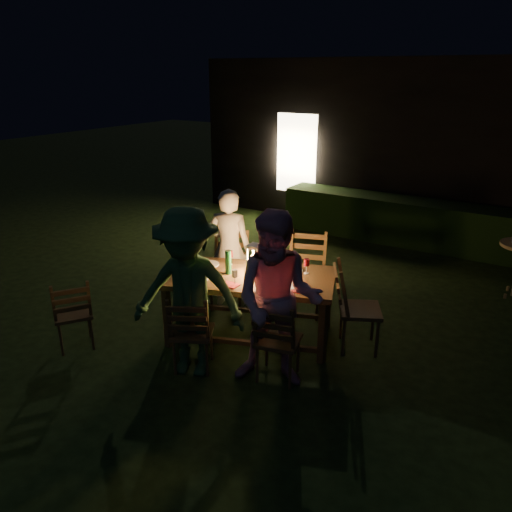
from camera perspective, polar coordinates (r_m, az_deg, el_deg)
The scene contains 25 objects.
garden_envelope at distance 11.47m, azimuth 22.22°, elevation 12.05°, with size 40.00×40.00×3.20m.
dining_table at distance 5.68m, azimuth -0.70°, elevation -2.94°, with size 2.11×1.55×0.79m.
chair_near_left at distance 5.32m, azimuth -7.23°, elevation -10.06°, with size 0.57×0.58×0.92m.
chair_near_right at distance 5.13m, azimuth 2.48°, elevation -11.10°, with size 0.51×0.53×0.93m.
chair_far_left at distance 6.62m, azimuth -3.11°, elevation -3.21°, with size 0.61×0.63×1.03m.
chair_far_right at distance 6.46m, azimuth 5.55°, elevation -3.78°, with size 0.62×0.64×1.08m.
chair_end at distance 5.74m, azimuth 11.49°, elevation -7.49°, with size 0.65×0.64×1.04m.
chair_spare at distance 6.02m, azimuth -20.02°, elevation -7.49°, with size 0.58×0.57×0.90m.
person_house_side at distance 6.49m, azimuth -3.08°, elevation 0.85°, with size 0.58×0.38×1.58m, color beige.
person_opp_right at distance 4.79m, azimuth 2.52°, elevation -5.17°, with size 0.87×0.68×1.79m, color pink.
person_opp_left at distance 5.00m, azimuth -7.75°, elevation -4.32°, with size 1.15×0.66×1.78m, color #2D572B.
lantern at distance 5.62m, azimuth -0.11°, elevation -0.58°, with size 0.16×0.16×0.35m.
plate_far_left at distance 5.97m, azimuth -5.43°, elevation -0.94°, with size 0.25×0.25×0.01m, color white.
plate_near_left at distance 5.58m, azimuth -6.71°, elevation -2.55°, with size 0.25×0.25×0.01m, color white.
plate_far_right at distance 5.78m, azimuth 4.12°, elevation -1.65°, with size 0.25×0.25×0.01m, color white.
plate_near_right at distance 5.37m, azimuth 3.51°, elevation -3.39°, with size 0.25×0.25×0.01m, color white.
wineglass_a at distance 5.93m, azimuth -2.98°, elevation -0.18°, with size 0.06×0.06×0.18m, color #59070F, non-canonical shape.
wineglass_b at distance 5.69m, azimuth -8.07°, elevation -1.28°, with size 0.06×0.06×0.18m, color #59070F, non-canonical shape.
wineglass_c at distance 5.31m, azimuth 1.83°, elevation -2.72°, with size 0.06×0.06×0.18m, color #59070F, non-canonical shape.
wineglass_d at distance 5.69m, azimuth 5.79°, elevation -1.17°, with size 0.06×0.06×0.18m, color #59070F, non-canonical shape.
wineglass_e at distance 5.36m, azimuth -2.42°, elevation -2.47°, with size 0.06×0.06×0.18m, color silver, non-canonical shape.
bottle_table at distance 5.65m, azimuth -3.19°, elevation -0.71°, with size 0.07×0.07×0.28m, color #0F471E.
napkin_left at distance 5.39m, azimuth -2.98°, elevation -3.32°, with size 0.18×0.14×0.01m, color red.
napkin_right at distance 5.29m, azimuth 4.46°, elevation -3.83°, with size 0.18×0.14×0.01m, color red.
phone at distance 5.54m, azimuth -7.65°, elevation -2.84°, with size 0.14×0.07×0.01m, color black.
Camera 1 is at (1.99, -5.06, 2.97)m, focal length 35.00 mm.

